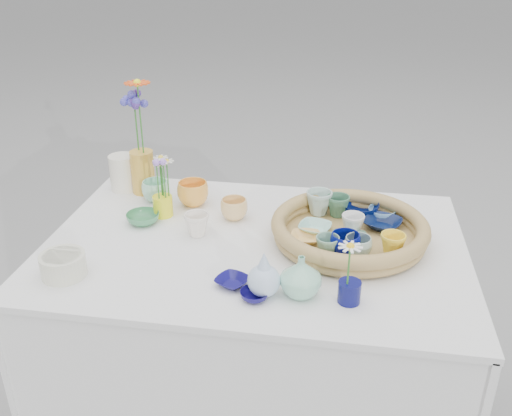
# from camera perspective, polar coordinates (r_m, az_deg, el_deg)

# --- Properties ---
(wicker_tray) EXTENTS (0.47, 0.47, 0.08)m
(wicker_tray) POSITION_cam_1_polar(r_m,az_deg,el_deg) (1.74, 9.32, -2.19)
(wicker_tray) COLOR olive
(wicker_tray) RESTS_ON display_table
(tray_ceramic_0) EXTENTS (0.15, 0.15, 0.04)m
(tray_ceramic_0) POSITION_cam_1_polar(r_m,az_deg,el_deg) (1.88, 10.33, -0.05)
(tray_ceramic_0) COLOR #040F3F
(tray_ceramic_0) RESTS_ON wicker_tray
(tray_ceramic_1) EXTENTS (0.15, 0.15, 0.03)m
(tray_ceramic_1) POSITION_cam_1_polar(r_m,az_deg,el_deg) (1.81, 12.53, -1.53)
(tray_ceramic_1) COLOR #081339
(tray_ceramic_1) RESTS_ON wicker_tray
(tray_ceramic_2) EXTENTS (0.09, 0.09, 0.07)m
(tray_ceramic_2) POSITION_cam_1_polar(r_m,az_deg,el_deg) (1.66, 13.49, -3.60)
(tray_ceramic_2) COLOR yellow
(tray_ceramic_2) RESTS_ON wicker_tray
(tray_ceramic_3) EXTENTS (0.11, 0.11, 0.03)m
(tray_ceramic_3) POSITION_cam_1_polar(r_m,az_deg,el_deg) (1.70, 9.29, -3.24)
(tray_ceramic_3) COLOR #467557
(tray_ceramic_3) RESTS_ON wicker_tray
(tray_ceramic_4) EXTENTS (0.08, 0.08, 0.06)m
(tray_ceramic_4) POSITION_cam_1_polar(r_m,az_deg,el_deg) (1.62, 7.14, -3.86)
(tray_ceramic_4) COLOR gray
(tray_ceramic_4) RESTS_ON wicker_tray
(tray_ceramic_5) EXTENTS (0.12, 0.12, 0.02)m
(tray_ceramic_5) POSITION_cam_1_polar(r_m,az_deg,el_deg) (1.75, 5.91, -1.99)
(tray_ceramic_5) COLOR #9BDBCB
(tray_ceramic_5) RESTS_ON wicker_tray
(tray_ceramic_6) EXTENTS (0.10, 0.10, 0.08)m
(tray_ceramic_6) POSITION_cam_1_polar(r_m,az_deg,el_deg) (1.85, 6.32, 0.52)
(tray_ceramic_6) COLOR #AAC6BC
(tray_ceramic_6) RESTS_ON wicker_tray
(tray_ceramic_7) EXTENTS (0.07, 0.07, 0.06)m
(tray_ceramic_7) POSITION_cam_1_polar(r_m,az_deg,el_deg) (1.75, 9.65, -1.64)
(tray_ceramic_7) COLOR silver
(tray_ceramic_7) RESTS_ON wicker_tray
(tray_ceramic_8) EXTENTS (0.11, 0.11, 0.03)m
(tray_ceramic_8) POSITION_cam_1_polar(r_m,az_deg,el_deg) (1.88, 12.50, -0.42)
(tray_ceramic_8) COLOR #81C0EF
(tray_ceramic_8) RESTS_ON wicker_tray
(tray_ceramic_9) EXTENTS (0.10, 0.10, 0.07)m
(tray_ceramic_9) POSITION_cam_1_polar(r_m,az_deg,el_deg) (1.63, 8.89, -3.63)
(tray_ceramic_9) COLOR #050D68
(tray_ceramic_9) RESTS_ON wicker_tray
(tray_ceramic_10) EXTENTS (0.10, 0.10, 0.02)m
(tray_ceramic_10) POSITION_cam_1_polar(r_m,az_deg,el_deg) (1.70, 5.00, -2.99)
(tray_ceramic_10) COLOR #F3BD67
(tray_ceramic_10) RESTS_ON wicker_tray
(tray_ceramic_11) EXTENTS (0.08, 0.08, 0.06)m
(tray_ceramic_11) POSITION_cam_1_polar(r_m,az_deg,el_deg) (1.63, 10.15, -3.86)
(tray_ceramic_11) COLOR #99BBAE
(tray_ceramic_11) RESTS_ON wicker_tray
(tray_ceramic_12) EXTENTS (0.10, 0.10, 0.07)m
(tray_ceramic_12) POSITION_cam_1_polar(r_m,az_deg,el_deg) (1.85, 8.20, 0.21)
(tray_ceramic_12) COLOR #3F7154
(tray_ceramic_12) RESTS_ON wicker_tray
(loose_ceramic_0) EXTENTS (0.14, 0.14, 0.08)m
(loose_ceramic_0) POSITION_cam_1_polar(r_m,az_deg,el_deg) (1.96, -6.32, 1.45)
(loose_ceramic_0) COLOR #F9A73B
(loose_ceramic_0) RESTS_ON display_table
(loose_ceramic_1) EXTENTS (0.11, 0.11, 0.07)m
(loose_ceramic_1) POSITION_cam_1_polar(r_m,az_deg,el_deg) (1.85, -2.21, -0.10)
(loose_ceramic_1) COLOR #EFC076
(loose_ceramic_1) RESTS_ON display_table
(loose_ceramic_2) EXTENTS (0.11, 0.11, 0.03)m
(loose_ceramic_2) POSITION_cam_1_polar(r_m,az_deg,el_deg) (1.87, -11.23, -1.01)
(loose_ceramic_2) COLOR #3D8654
(loose_ceramic_2) RESTS_ON display_table
(loose_ceramic_3) EXTENTS (0.10, 0.10, 0.07)m
(loose_ceramic_3) POSITION_cam_1_polar(r_m,az_deg,el_deg) (1.76, -5.93, -1.65)
(loose_ceramic_3) COLOR white
(loose_ceramic_3) RESTS_ON display_table
(loose_ceramic_4) EXTENTS (0.11, 0.11, 0.02)m
(loose_ceramic_4) POSITION_cam_1_polar(r_m,az_deg,el_deg) (1.53, -2.40, -7.36)
(loose_ceramic_4) COLOR #100C55
(loose_ceramic_4) RESTS_ON display_table
(loose_ceramic_5) EXTENTS (0.10, 0.10, 0.07)m
(loose_ceramic_5) POSITION_cam_1_polar(r_m,az_deg,el_deg) (2.01, -10.01, 1.70)
(loose_ceramic_5) COLOR #9DDEBD
(loose_ceramic_5) RESTS_ON display_table
(loose_ceramic_6) EXTENTS (0.09, 0.09, 0.02)m
(loose_ceramic_6) POSITION_cam_1_polar(r_m,az_deg,el_deg) (1.47, -0.16, -8.70)
(loose_ceramic_6) COLOR #130D55
(loose_ceramic_6) RESTS_ON display_table
(fluted_bowl) EXTENTS (0.16, 0.16, 0.06)m
(fluted_bowl) POSITION_cam_1_polar(r_m,az_deg,el_deg) (1.64, -18.72, -5.42)
(fluted_bowl) COLOR beige
(fluted_bowl) RESTS_ON display_table
(bud_vase_paleblue) EXTENTS (0.10, 0.10, 0.13)m
(bud_vase_paleblue) POSITION_cam_1_polar(r_m,az_deg,el_deg) (1.46, 0.80, -6.53)
(bud_vase_paleblue) COLOR #B0C7E5
(bud_vase_paleblue) RESTS_ON display_table
(bud_vase_seafoam) EXTENTS (0.12, 0.12, 0.11)m
(bud_vase_seafoam) POSITION_cam_1_polar(r_m,az_deg,el_deg) (1.47, 4.51, -6.80)
(bud_vase_seafoam) COLOR #8CCEAD
(bud_vase_seafoam) RESTS_ON display_table
(bud_vase_cobalt) EXTENTS (0.07, 0.07, 0.06)m
(bud_vase_cobalt) POSITION_cam_1_polar(r_m,az_deg,el_deg) (1.47, 9.31, -8.28)
(bud_vase_cobalt) COLOR #0B0D4F
(bud_vase_cobalt) RESTS_ON display_table
(single_daisy) EXTENTS (0.08, 0.08, 0.13)m
(single_daisy) POSITION_cam_1_polar(r_m,az_deg,el_deg) (1.42, 9.26, -5.70)
(single_daisy) COLOR white
(single_daisy) RESTS_ON bud_vase_cobalt
(tall_vase_yellow) EXTENTS (0.09, 0.09, 0.15)m
(tall_vase_yellow) POSITION_cam_1_polar(r_m,az_deg,el_deg) (2.07, -11.25, 3.55)
(tall_vase_yellow) COLOR gold
(tall_vase_yellow) RESTS_ON display_table
(gerbera) EXTENTS (0.11, 0.11, 0.26)m
(gerbera) POSITION_cam_1_polar(r_m,az_deg,el_deg) (1.99, -11.49, 8.75)
(gerbera) COLOR #F54F15
(gerbera) RESTS_ON tall_vase_yellow
(hydrangea) EXTENTS (0.09, 0.09, 0.25)m
(hydrangea) POSITION_cam_1_polar(r_m,az_deg,el_deg) (2.03, -11.87, 8.06)
(hydrangea) COLOR #4E2E98
(hydrangea) RESTS_ON tall_vase_yellow
(white_pitcher) EXTENTS (0.15, 0.12, 0.13)m
(white_pitcher) POSITION_cam_1_polar(r_m,az_deg,el_deg) (2.11, -13.13, 3.46)
(white_pitcher) COLOR silver
(white_pitcher) RESTS_ON display_table
(daisy_cup) EXTENTS (0.08, 0.08, 0.07)m
(daisy_cup) POSITION_cam_1_polar(r_m,az_deg,el_deg) (1.90, -9.29, 0.21)
(daisy_cup) COLOR yellow
(daisy_cup) RESTS_ON display_table
(daisy_posy) EXTENTS (0.10, 0.10, 0.14)m
(daisy_posy) POSITION_cam_1_polar(r_m,az_deg,el_deg) (1.85, -9.41, 3.18)
(daisy_posy) COLOR silver
(daisy_posy) RESTS_ON daisy_cup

